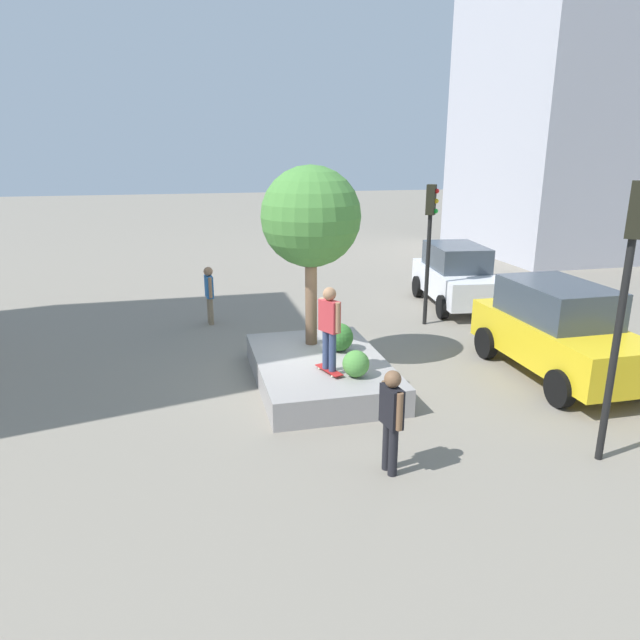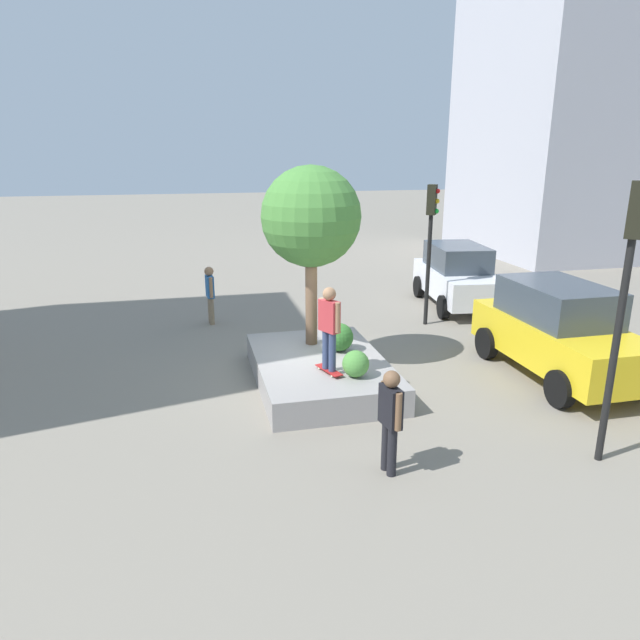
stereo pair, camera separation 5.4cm
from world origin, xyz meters
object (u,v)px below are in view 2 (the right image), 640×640
at_px(planter_ledge, 320,371).
at_px(plaza_tree, 311,218).
at_px(police_car, 458,276).
at_px(pedestrian_crossing, 390,415).
at_px(skateboarder, 329,323).
at_px(skateboard, 329,370).
at_px(traffic_light_corner, 627,279).
at_px(taxi_cab, 559,330).
at_px(bystander_watching, 210,291).
at_px(traffic_light_median, 431,230).

xyz_separation_m(planter_ledge, plaza_tree, (-1.07, 0.04, 3.29)).
height_order(plaza_tree, police_car, plaza_tree).
relative_size(planter_ledge, pedestrian_crossing, 2.42).
bearing_deg(skateboarder, skateboard, 0.00).
relative_size(plaza_tree, traffic_light_corner, 0.90).
height_order(taxi_cab, bystander_watching, taxi_cab).
relative_size(traffic_light_corner, bystander_watching, 2.64).
height_order(skateboarder, pedestrian_crossing, skateboarder).
height_order(plaza_tree, pedestrian_crossing, plaza_tree).
bearing_deg(traffic_light_corner, bystander_watching, -147.92).
bearing_deg(skateboard, pedestrian_crossing, 4.59).
bearing_deg(traffic_light_corner, taxi_cab, 156.21).
xyz_separation_m(taxi_cab, traffic_light_corner, (3.56, -1.57, 2.05)).
bearing_deg(skateboarder, traffic_light_median, 137.71).
height_order(plaza_tree, skateboarder, plaza_tree).
relative_size(planter_ledge, skateboarder, 2.43).
relative_size(plaza_tree, skateboard, 5.05).
bearing_deg(taxi_cab, traffic_light_median, -164.07).
distance_m(plaza_tree, pedestrian_crossing, 5.59).
height_order(traffic_light_median, bystander_watching, traffic_light_median).
height_order(bystander_watching, pedestrian_crossing, pedestrian_crossing).
relative_size(skateboard, taxi_cab, 0.18).
bearing_deg(police_car, traffic_light_corner, -12.27).
height_order(planter_ledge, skateboard, skateboard).
distance_m(planter_ledge, taxi_cab, 5.54).
relative_size(planter_ledge, traffic_light_median, 1.04).
relative_size(skateboard, bystander_watching, 0.47).
bearing_deg(planter_ledge, traffic_light_median, 131.75).
bearing_deg(police_car, taxi_cab, -5.17).
bearing_deg(police_car, traffic_light_median, -46.23).
xyz_separation_m(skateboard, bystander_watching, (-6.11, -2.14, 0.37)).
bearing_deg(planter_ledge, bystander_watching, -157.72).
xyz_separation_m(plaza_tree, traffic_light_corner, (5.41, 3.82, -0.44)).
relative_size(skateboard, pedestrian_crossing, 0.47).
relative_size(plaza_tree, pedestrian_crossing, 2.36).
distance_m(skateboarder, traffic_light_median, 6.29).
xyz_separation_m(planter_ledge, taxi_cab, (0.79, 5.43, 0.80)).
distance_m(planter_ledge, pedestrian_crossing, 3.98).
xyz_separation_m(plaza_tree, skateboard, (1.94, -0.05, -2.94)).
xyz_separation_m(skateboard, taxi_cab, (-0.08, 5.44, 0.45)).
xyz_separation_m(plaza_tree, skateboarder, (1.94, -0.05, -1.91)).
bearing_deg(plaza_tree, planter_ledge, -2.17).
relative_size(taxi_cab, pedestrian_crossing, 2.62).
xyz_separation_m(police_car, bystander_watching, (0.23, -8.14, -0.03)).
relative_size(plaza_tree, traffic_light_median, 1.01).
distance_m(plaza_tree, traffic_light_median, 4.94).
xyz_separation_m(taxi_cab, pedestrian_crossing, (3.11, -5.20, -0.07)).
bearing_deg(planter_ledge, skateboarder, -0.72).
relative_size(skateboarder, police_car, 0.39).
bearing_deg(skateboarder, plaza_tree, 178.48).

